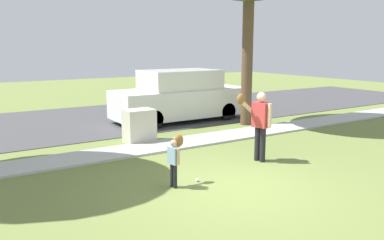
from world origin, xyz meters
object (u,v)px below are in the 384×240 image
(person_child, at_px, (175,154))
(parked_van_white, at_px, (180,97))
(person_adult, at_px, (259,119))
(baseball, at_px, (197,180))
(utility_cabinet, at_px, (139,126))

(person_child, relative_size, parked_van_white, 0.20)
(person_child, xyz_separation_m, parked_van_white, (3.68, 6.00, 0.24))
(person_adult, height_order, baseball, person_adult)
(utility_cabinet, bearing_deg, person_adult, -64.41)
(person_adult, xyz_separation_m, utility_cabinet, (-1.60, 3.34, -0.56))
(baseball, xyz_separation_m, parked_van_white, (3.17, 6.03, 0.87))
(baseball, relative_size, utility_cabinet, 0.08)
(person_adult, xyz_separation_m, parked_van_white, (1.12, 5.58, -0.14))
(person_child, height_order, parked_van_white, parked_van_white)
(person_adult, distance_m, parked_van_white, 5.69)
(person_adult, bearing_deg, baseball, 2.47)
(baseball, height_order, parked_van_white, parked_van_white)
(person_adult, xyz_separation_m, baseball, (-2.05, -0.45, -1.00))
(person_adult, relative_size, person_child, 1.66)
(person_child, relative_size, utility_cabinet, 1.06)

